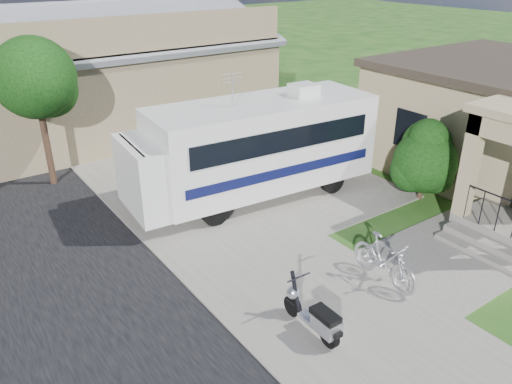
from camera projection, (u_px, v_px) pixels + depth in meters
ground at (338, 277)px, 11.29m from camera, size 120.00×120.00×0.00m
sidewalk_slab at (126, 155)px, 18.12m from camera, size 4.00×80.00×0.06m
driveway_slab at (271, 191)px, 15.38m from camera, size 7.00×6.00×0.05m
walk_slab at (457, 254)px, 12.11m from camera, size 4.00×3.00×0.05m
house at (510, 119)px, 16.23m from camera, size 9.47×7.80×3.54m
warehouse at (106, 78)px, 20.73m from camera, size 12.50×8.40×5.04m
street_tree_a at (38, 81)px, 14.63m from camera, size 2.44×2.40×4.58m
motorhome at (254, 146)px, 14.40m from camera, size 7.52×2.88×3.77m
shrub at (425, 158)px, 14.47m from camera, size 2.01×1.92×2.47m
scooter at (315, 316)px, 9.35m from camera, size 0.54×1.54×1.02m
bicycle at (384, 262)px, 10.84m from camera, size 0.57×1.83×1.09m
garden_hose at (457, 233)px, 12.90m from camera, size 0.39×0.39×0.17m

